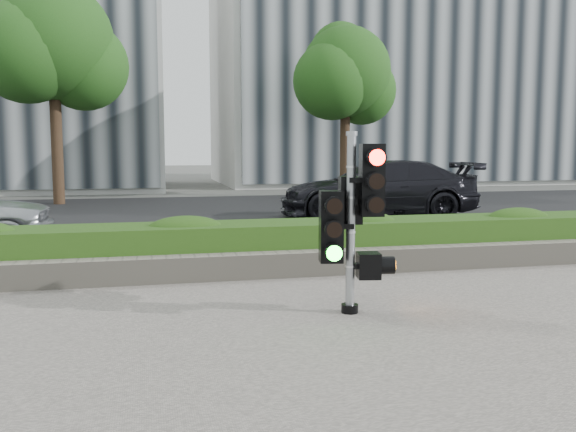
{
  "coord_description": "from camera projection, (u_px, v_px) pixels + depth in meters",
  "views": [
    {
      "loc": [
        -1.72,
        -6.26,
        1.81
      ],
      "look_at": [
        -0.13,
        0.6,
        1.02
      ],
      "focal_mm": 38.0,
      "sensor_mm": 36.0,
      "label": 1
    }
  ],
  "objects": [
    {
      "name": "hedge",
      "position": [
        267.0,
        245.0,
        9.08
      ],
      "size": [
        12.0,
        1.0,
        0.68
      ],
      "primitive_type": "cube",
      "color": "#467624",
      "rests_on": "sidewalk"
    },
    {
      "name": "tree_right",
      "position": [
        345.0,
        75.0,
        22.44
      ],
      "size": [
        4.1,
        3.58,
        6.53
      ],
      "color": "black",
      "rests_on": "ground"
    },
    {
      "name": "sidewalk",
      "position": [
        407.0,
        408.0,
        4.23
      ],
      "size": [
        16.0,
        11.0,
        0.03
      ],
      "primitive_type": "cube",
      "color": "#9E9389",
      "rests_on": "ground"
    },
    {
      "name": "car_dark",
      "position": [
        378.0,
        189.0,
        15.84
      ],
      "size": [
        5.33,
        2.74,
        1.48
      ],
      "primitive_type": "imported",
      "rotation": [
        0.0,
        0.0,
        -1.71
      ],
      "color": "black",
      "rests_on": "road"
    },
    {
      "name": "building_right",
      "position": [
        387.0,
        70.0,
        32.66
      ],
      "size": [
        18.0,
        10.0,
        12.0
      ],
      "primitive_type": "cube",
      "color": "#B7B7B2",
      "rests_on": "ground"
    },
    {
      "name": "curb",
      "position": [
        260.0,
        259.0,
        9.69
      ],
      "size": [
        60.0,
        0.25,
        0.12
      ],
      "primitive_type": "cube",
      "color": "gray",
      "rests_on": "ground"
    },
    {
      "name": "stone_wall",
      "position": [
        276.0,
        264.0,
        8.46
      ],
      "size": [
        12.0,
        0.32,
        0.34
      ],
      "primitive_type": "cube",
      "color": "gray",
      "rests_on": "sidewalk"
    },
    {
      "name": "tree_left",
      "position": [
        52.0,
        45.0,
        19.17
      ],
      "size": [
        4.61,
        4.03,
        7.34
      ],
      "color": "black",
      "rests_on": "ground"
    },
    {
      "name": "ground",
      "position": [
        312.0,
        315.0,
        6.65
      ],
      "size": [
        120.0,
        120.0,
        0.0
      ],
      "primitive_type": "plane",
      "color": "#51514C",
      "rests_on": "ground"
    },
    {
      "name": "traffic_signal",
      "position": [
        353.0,
        214.0,
        6.53
      ],
      "size": [
        0.7,
        0.55,
        1.96
      ],
      "rotation": [
        0.0,
        0.0,
        -0.17
      ],
      "color": "black",
      "rests_on": "sidewalk"
    },
    {
      "name": "road",
      "position": [
        214.0,
        216.0,
        16.33
      ],
      "size": [
        60.0,
        13.0,
        0.02
      ],
      "primitive_type": "cube",
      "color": "black",
      "rests_on": "ground"
    }
  ]
}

